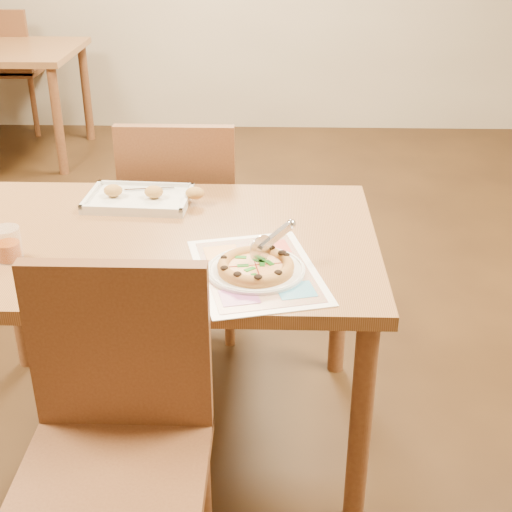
{
  "coord_description": "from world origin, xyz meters",
  "views": [
    {
      "loc": [
        0.35,
        -1.86,
        1.61
      ],
      "look_at": [
        0.31,
        -0.21,
        0.77
      ],
      "focal_mm": 50.0,
      "sensor_mm": 36.0,
      "label": 1
    }
  ],
  "objects_px": {
    "chair_far": "(181,205)",
    "plate": "(256,271)",
    "bg_chair_far": "(6,56)",
    "glass_tumbler": "(8,246)",
    "appetizer_tray": "(142,198)",
    "dining_table": "(155,263)",
    "menu": "(257,271)",
    "pizza": "(256,266)",
    "pizza_cutter": "(271,240)",
    "chair_near": "(116,413)"
  },
  "relations": [
    {
      "from": "dining_table",
      "to": "glass_tumbler",
      "type": "height_order",
      "value": "glass_tumbler"
    },
    {
      "from": "dining_table",
      "to": "bg_chair_far",
      "type": "relative_size",
      "value": 2.77
    },
    {
      "from": "dining_table",
      "to": "bg_chair_far",
      "type": "bearing_deg",
      "value": 115.85
    },
    {
      "from": "dining_table",
      "to": "glass_tumbler",
      "type": "relative_size",
      "value": 13.93
    },
    {
      "from": "plate",
      "to": "glass_tumbler",
      "type": "height_order",
      "value": "glass_tumbler"
    },
    {
      "from": "bg_chair_far",
      "to": "pizza",
      "type": "bearing_deg",
      "value": 118.4
    },
    {
      "from": "menu",
      "to": "pizza_cutter",
      "type": "bearing_deg",
      "value": 39.16
    },
    {
      "from": "bg_chair_far",
      "to": "pizza_cutter",
      "type": "relative_size",
      "value": 4.06
    },
    {
      "from": "dining_table",
      "to": "pizza",
      "type": "bearing_deg",
      "value": -36.11
    },
    {
      "from": "chair_near",
      "to": "appetizer_tray",
      "type": "height_order",
      "value": "chair_near"
    },
    {
      "from": "chair_far",
      "to": "plate",
      "type": "relative_size",
      "value": 1.81
    },
    {
      "from": "chair_far",
      "to": "plate",
      "type": "xyz_separation_m",
      "value": [
        0.31,
        -0.81,
        0.16
      ]
    },
    {
      "from": "bg_chair_far",
      "to": "glass_tumbler",
      "type": "height_order",
      "value": "bg_chair_far"
    },
    {
      "from": "bg_chair_far",
      "to": "glass_tumbler",
      "type": "bearing_deg",
      "value": 109.61
    },
    {
      "from": "chair_near",
      "to": "glass_tumbler",
      "type": "bearing_deg",
      "value": 129.51
    },
    {
      "from": "chair_far",
      "to": "glass_tumbler",
      "type": "relative_size",
      "value": 5.04
    },
    {
      "from": "plate",
      "to": "pizza",
      "type": "relative_size",
      "value": 1.28
    },
    {
      "from": "dining_table",
      "to": "pizza",
      "type": "xyz_separation_m",
      "value": [
        0.31,
        -0.22,
        0.11
      ]
    },
    {
      "from": "glass_tumbler",
      "to": "appetizer_tray",
      "type": "bearing_deg",
      "value": 54.27
    },
    {
      "from": "chair_near",
      "to": "pizza_cutter",
      "type": "bearing_deg",
      "value": 50.9
    },
    {
      "from": "chair_near",
      "to": "chair_far",
      "type": "distance_m",
      "value": 1.2
    },
    {
      "from": "chair_near",
      "to": "pizza",
      "type": "distance_m",
      "value": 0.52
    },
    {
      "from": "chair_far",
      "to": "appetizer_tray",
      "type": "height_order",
      "value": "chair_far"
    },
    {
      "from": "menu",
      "to": "dining_table",
      "type": "bearing_deg",
      "value": 146.02
    },
    {
      "from": "chair_near",
      "to": "chair_far",
      "type": "bearing_deg",
      "value": 90.0
    },
    {
      "from": "chair_near",
      "to": "dining_table",
      "type": "bearing_deg",
      "value": 90.0
    },
    {
      "from": "pizza",
      "to": "pizza_cutter",
      "type": "height_order",
      "value": "pizza_cutter"
    },
    {
      "from": "chair_far",
      "to": "pizza",
      "type": "height_order",
      "value": "chair_far"
    },
    {
      "from": "dining_table",
      "to": "menu",
      "type": "xyz_separation_m",
      "value": [
        0.31,
        -0.21,
        0.09
      ]
    },
    {
      "from": "chair_near",
      "to": "plate",
      "type": "height_order",
      "value": "chair_near"
    },
    {
      "from": "appetizer_tray",
      "to": "menu",
      "type": "distance_m",
      "value": 0.6
    },
    {
      "from": "pizza_cutter",
      "to": "chair_near",
      "type": "bearing_deg",
      "value": -171.3
    },
    {
      "from": "dining_table",
      "to": "menu",
      "type": "distance_m",
      "value": 0.38
    },
    {
      "from": "chair_near",
      "to": "pizza",
      "type": "height_order",
      "value": "chair_near"
    },
    {
      "from": "pizza",
      "to": "glass_tumbler",
      "type": "bearing_deg",
      "value": 174.25
    },
    {
      "from": "chair_far",
      "to": "appetizer_tray",
      "type": "bearing_deg",
      "value": 77.75
    },
    {
      "from": "pizza",
      "to": "appetizer_tray",
      "type": "relative_size",
      "value": 0.53
    },
    {
      "from": "pizza_cutter",
      "to": "appetizer_tray",
      "type": "distance_m",
      "value": 0.6
    },
    {
      "from": "chair_near",
      "to": "appetizer_tray",
      "type": "xyz_separation_m",
      "value": [
        -0.08,
        0.85,
        0.17
      ]
    },
    {
      "from": "dining_table",
      "to": "pizza_cutter",
      "type": "bearing_deg",
      "value": -27.14
    },
    {
      "from": "bg_chair_far",
      "to": "plate",
      "type": "height_order",
      "value": "bg_chair_far"
    },
    {
      "from": "appetizer_tray",
      "to": "pizza_cutter",
      "type": "bearing_deg",
      "value": -45.49
    },
    {
      "from": "chair_far",
      "to": "pizza",
      "type": "bearing_deg",
      "value": 110.32
    },
    {
      "from": "chair_near",
      "to": "appetizer_tray",
      "type": "distance_m",
      "value": 0.87
    },
    {
      "from": "plate",
      "to": "pizza",
      "type": "bearing_deg",
      "value": -91.93
    },
    {
      "from": "dining_table",
      "to": "pizza",
      "type": "distance_m",
      "value": 0.39
    },
    {
      "from": "glass_tumbler",
      "to": "menu",
      "type": "height_order",
      "value": "glass_tumbler"
    },
    {
      "from": "chair_near",
      "to": "plate",
      "type": "bearing_deg",
      "value": 51.82
    },
    {
      "from": "plate",
      "to": "pizza",
      "type": "height_order",
      "value": "pizza"
    },
    {
      "from": "glass_tumbler",
      "to": "menu",
      "type": "relative_size",
      "value": 0.21
    }
  ]
}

